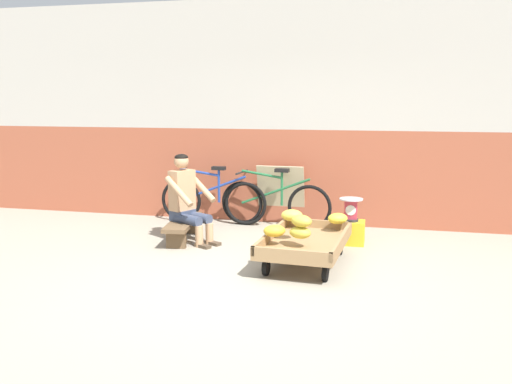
{
  "coord_description": "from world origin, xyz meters",
  "views": [
    {
      "loc": [
        1.38,
        -4.95,
        1.84
      ],
      "look_at": [
        -0.08,
        1.22,
        0.75
      ],
      "focal_mm": 38.15,
      "sensor_mm": 36.0,
      "label": 1
    }
  ],
  "objects_px": {
    "vendor_seated": "(187,199)",
    "bicycle_far_left": "(275,203)",
    "banana_cart": "(306,243)",
    "plastic_crate": "(350,232)",
    "low_bench": "(183,225)",
    "bicycle_near_left": "(213,200)",
    "weighing_scale": "(351,209)",
    "sign_board": "(281,194)"
  },
  "relations": [
    {
      "from": "low_bench",
      "to": "banana_cart",
      "type": "bearing_deg",
      "value": -21.43
    },
    {
      "from": "banana_cart",
      "to": "weighing_scale",
      "type": "bearing_deg",
      "value": 66.52
    },
    {
      "from": "banana_cart",
      "to": "vendor_seated",
      "type": "xyz_separation_m",
      "value": [
        -1.64,
        0.64,
        0.33
      ]
    },
    {
      "from": "banana_cart",
      "to": "sign_board",
      "type": "xyz_separation_m",
      "value": [
        -0.65,
        1.95,
        0.2
      ]
    },
    {
      "from": "plastic_crate",
      "to": "bicycle_far_left",
      "type": "relative_size",
      "value": 0.22
    },
    {
      "from": "bicycle_near_left",
      "to": "sign_board",
      "type": "distance_m",
      "value": 1.03
    },
    {
      "from": "banana_cart",
      "to": "vendor_seated",
      "type": "relative_size",
      "value": 1.31
    },
    {
      "from": "low_bench",
      "to": "bicycle_far_left",
      "type": "bearing_deg",
      "value": 45.6
    },
    {
      "from": "banana_cart",
      "to": "plastic_crate",
      "type": "bearing_deg",
      "value": 66.54
    },
    {
      "from": "low_bench",
      "to": "bicycle_far_left",
      "type": "height_order",
      "value": "bicycle_far_left"
    },
    {
      "from": "weighing_scale",
      "to": "bicycle_far_left",
      "type": "xyz_separation_m",
      "value": [
        -1.13,
        0.72,
        -0.1
      ]
    },
    {
      "from": "vendor_seated",
      "to": "bicycle_far_left",
      "type": "bearing_deg",
      "value": 48.95
    },
    {
      "from": "bicycle_near_left",
      "to": "bicycle_far_left",
      "type": "height_order",
      "value": "same"
    },
    {
      "from": "weighing_scale",
      "to": "bicycle_near_left",
      "type": "distance_m",
      "value": 2.21
    },
    {
      "from": "plastic_crate",
      "to": "bicycle_far_left",
      "type": "height_order",
      "value": "bicycle_far_left"
    },
    {
      "from": "weighing_scale",
      "to": "sign_board",
      "type": "distance_m",
      "value": 1.44
    },
    {
      "from": "weighing_scale",
      "to": "sign_board",
      "type": "bearing_deg",
      "value": 138.72
    },
    {
      "from": "weighing_scale",
      "to": "sign_board",
      "type": "xyz_separation_m",
      "value": [
        -1.09,
        0.95,
        -0.02
      ]
    },
    {
      "from": "vendor_seated",
      "to": "plastic_crate",
      "type": "bearing_deg",
      "value": 9.92
    },
    {
      "from": "bicycle_near_left",
      "to": "sign_board",
      "type": "xyz_separation_m",
      "value": [
        1.0,
        0.22,
        0.08
      ]
    },
    {
      "from": "plastic_crate",
      "to": "bicycle_near_left",
      "type": "xyz_separation_m",
      "value": [
        -2.08,
        0.73,
        0.2
      ]
    },
    {
      "from": "bicycle_near_left",
      "to": "sign_board",
      "type": "relative_size",
      "value": 1.89
    },
    {
      "from": "vendor_seated",
      "to": "sign_board",
      "type": "height_order",
      "value": "vendor_seated"
    },
    {
      "from": "banana_cart",
      "to": "bicycle_near_left",
      "type": "height_order",
      "value": "bicycle_near_left"
    },
    {
      "from": "plastic_crate",
      "to": "bicycle_far_left",
      "type": "xyz_separation_m",
      "value": [
        -1.13,
        0.72,
        0.2
      ]
    },
    {
      "from": "banana_cart",
      "to": "vendor_seated",
      "type": "distance_m",
      "value": 1.79
    },
    {
      "from": "sign_board",
      "to": "plastic_crate",
      "type": "bearing_deg",
      "value": -41.24
    },
    {
      "from": "banana_cart",
      "to": "low_bench",
      "type": "xyz_separation_m",
      "value": [
        -1.72,
        0.67,
        -0.04
      ]
    },
    {
      "from": "weighing_scale",
      "to": "bicycle_far_left",
      "type": "bearing_deg",
      "value": 147.53
    },
    {
      "from": "plastic_crate",
      "to": "weighing_scale",
      "type": "relative_size",
      "value": 1.2
    },
    {
      "from": "weighing_scale",
      "to": "bicycle_near_left",
      "type": "bearing_deg",
      "value": 160.55
    },
    {
      "from": "plastic_crate",
      "to": "weighing_scale",
      "type": "bearing_deg",
      "value": -90.0
    },
    {
      "from": "low_bench",
      "to": "weighing_scale",
      "type": "xyz_separation_m",
      "value": [
        2.15,
        0.32,
        0.25
      ]
    },
    {
      "from": "vendor_seated",
      "to": "bicycle_near_left",
      "type": "distance_m",
      "value": 1.12
    },
    {
      "from": "plastic_crate",
      "to": "bicycle_near_left",
      "type": "distance_m",
      "value": 2.22
    },
    {
      "from": "bicycle_far_left",
      "to": "sign_board",
      "type": "xyz_separation_m",
      "value": [
        0.05,
        0.23,
        0.08
      ]
    },
    {
      "from": "plastic_crate",
      "to": "banana_cart",
      "type": "bearing_deg",
      "value": -113.46
    },
    {
      "from": "weighing_scale",
      "to": "bicycle_far_left",
      "type": "relative_size",
      "value": 0.18
    },
    {
      "from": "bicycle_near_left",
      "to": "low_bench",
      "type": "bearing_deg",
      "value": -93.69
    },
    {
      "from": "vendor_seated",
      "to": "banana_cart",
      "type": "bearing_deg",
      "value": -21.17
    },
    {
      "from": "banana_cart",
      "to": "weighing_scale",
      "type": "height_order",
      "value": "weighing_scale"
    },
    {
      "from": "low_bench",
      "to": "plastic_crate",
      "type": "relative_size",
      "value": 3.14
    }
  ]
}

